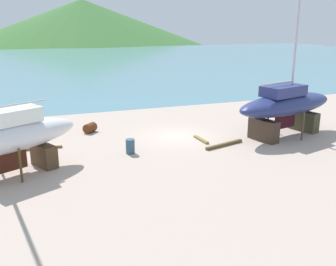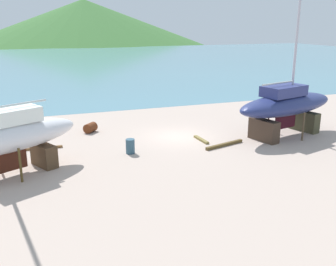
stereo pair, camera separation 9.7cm
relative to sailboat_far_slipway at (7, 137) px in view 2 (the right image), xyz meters
name	(u,v)px [view 2 (the right image)]	position (x,y,z in m)	size (l,w,h in m)	color
ground_plane	(190,146)	(10.37, 1.37, -2.01)	(44.53, 44.53, 0.00)	#B7A192
sea_water	(80,63)	(10.37, 54.24, -2.01)	(159.95, 83.48, 0.01)	teal
headland_hill	(85,41)	(22.75, 135.40, -2.01)	(168.66, 168.66, 30.90)	#396A31
sailboat_far_slipway	(7,137)	(0.00, 0.00, 0.00)	(7.67, 5.34, 13.61)	#49342B
sailboat_small_center	(286,105)	(17.26, 1.37, 0.10)	(8.72, 4.68, 12.71)	#44412B
barrel_rust_near	(130,146)	(6.50, 1.28, -1.57)	(0.52, 0.52, 0.87)	#325466
barrel_rust_far	(90,128)	(4.98, 6.61, -1.68)	(0.65, 0.65, 0.88)	#5D2B14
timber_long_fore	(201,140)	(11.46, 2.17, -1.94)	(1.73, 0.24, 0.13)	olive
timber_plank_near	(42,148)	(1.62, 3.81, -1.93)	(2.41, 0.12, 0.15)	brown
timber_long_aft	(224,145)	(12.36, 0.65, -1.92)	(2.97, 0.20, 0.18)	brown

